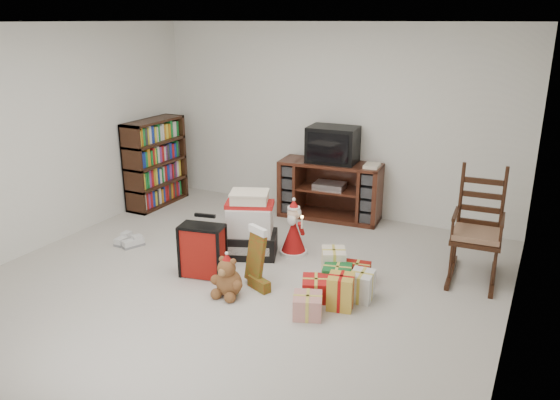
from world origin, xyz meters
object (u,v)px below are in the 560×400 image
object	(u,v)px
sneaker_pair	(129,241)
crt_television	(333,144)
bookshelf	(156,164)
teddy_bear	(228,279)
santa_figurine	(294,233)
red_suitcase	(203,251)
gift_cluster	(338,283)
rocking_chair	(477,239)
tv_stand	(330,190)
mrs_claus_figurine	(243,224)
gift_pile	(250,228)

from	to	relation	value
sneaker_pair	crt_television	size ratio (longest dim) A/B	0.48
bookshelf	teddy_bear	size ratio (longest dim) A/B	3.10
teddy_bear	sneaker_pair	world-z (taller)	teddy_bear
crt_television	santa_figurine	bearing A→B (deg)	-90.98
red_suitcase	santa_figurine	size ratio (longest dim) A/B	1.00
bookshelf	gift_cluster	world-z (taller)	bookshelf
rocking_chair	sneaker_pair	distance (m)	3.88
tv_stand	red_suitcase	bearing A→B (deg)	-107.95
tv_stand	rocking_chair	world-z (taller)	rocking_chair
teddy_bear	mrs_claus_figurine	world-z (taller)	mrs_claus_figurine
rocking_chair	gift_cluster	xyz separation A→B (m)	(-1.10, -1.01, -0.29)
bookshelf	teddy_bear	distance (m)	3.05
gift_cluster	santa_figurine	bearing A→B (deg)	139.88
santa_figurine	gift_cluster	world-z (taller)	santa_figurine
red_suitcase	crt_television	bearing A→B (deg)	65.68
bookshelf	gift_pile	bearing A→B (deg)	-24.71
crt_television	teddy_bear	bearing A→B (deg)	-95.56
rocking_chair	crt_television	distance (m)	2.29
gift_pile	teddy_bear	world-z (taller)	gift_pile
bookshelf	mrs_claus_figurine	distance (m)	2.02
sneaker_pair	crt_television	distance (m)	2.81
bookshelf	rocking_chair	bearing A→B (deg)	-4.87
bookshelf	rocking_chair	world-z (taller)	bookshelf
mrs_claus_figurine	sneaker_pair	size ratio (longest dim) A/B	2.10
sneaker_pair	gift_cluster	distance (m)	2.64
rocking_chair	red_suitcase	xyz separation A→B (m)	(-2.48, -1.26, -0.13)
gift_pile	teddy_bear	xyz separation A→B (m)	(0.29, -0.92, -0.15)
tv_stand	teddy_bear	world-z (taller)	tv_stand
teddy_bear	gift_cluster	world-z (taller)	teddy_bear
gift_cluster	sneaker_pair	bearing A→B (deg)	179.58
red_suitcase	sneaker_pair	distance (m)	1.30
santa_figurine	gift_cluster	xyz separation A→B (m)	(0.80, -0.67, -0.13)
mrs_claus_figurine	sneaker_pair	distance (m)	1.36
rocking_chair	red_suitcase	bearing A→B (deg)	-156.91
crt_television	sneaker_pair	bearing A→B (deg)	-135.95
gift_pile	gift_cluster	xyz separation A→B (m)	(1.22, -0.43, -0.20)
gift_pile	teddy_bear	bearing A→B (deg)	-95.10
crt_television	bookshelf	bearing A→B (deg)	-170.06
bookshelf	rocking_chair	distance (m)	4.41
bookshelf	rocking_chair	size ratio (longest dim) A/B	1.01
sneaker_pair	gift_pile	bearing A→B (deg)	23.85
bookshelf	tv_stand	bearing A→B (deg)	13.70
tv_stand	crt_television	xyz separation A→B (m)	(0.01, 0.03, 0.61)
red_suitcase	sneaker_pair	size ratio (longest dim) A/B	2.03
mrs_claus_figurine	crt_television	distance (m)	1.64
bookshelf	crt_television	bearing A→B (deg)	14.38
santa_figurine	crt_television	distance (m)	1.52
red_suitcase	crt_television	world-z (taller)	crt_television
sneaker_pair	gift_cluster	size ratio (longest dim) A/B	0.30
gift_pile	red_suitcase	size ratio (longest dim) A/B	1.12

